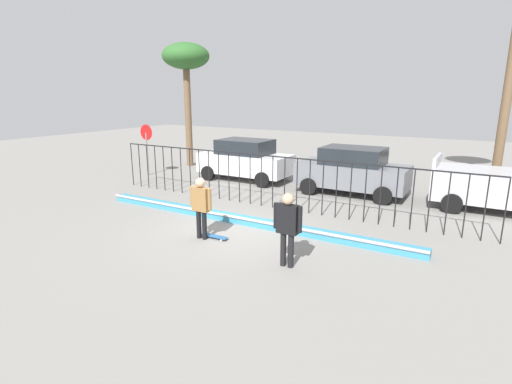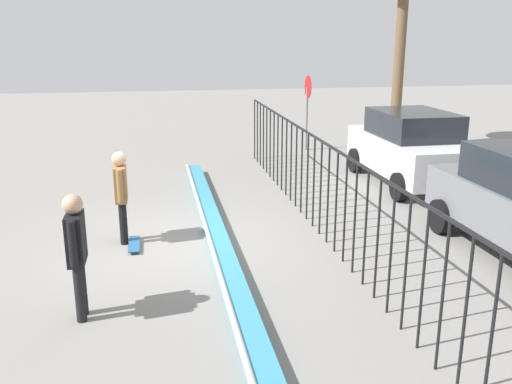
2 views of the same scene
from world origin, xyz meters
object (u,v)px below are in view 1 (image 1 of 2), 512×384
Objects in this scene: camera_operator at (288,223)px; parked_car_white at (245,159)px; skateboarder at (201,203)px; palm_tree_short at (186,61)px; parked_car_gray at (352,171)px; stop_sign at (147,143)px; skateboard at (215,236)px.

parked_car_white is (-5.92, 7.66, -0.10)m from camera_operator.
skateboarder is at bearing -63.45° from parked_car_white.
skateboarder is 0.41× the size of parked_car_white.
skateboarder is 0.26× the size of palm_tree_short.
stop_sign is (-9.92, -1.33, 0.64)m from parked_car_gray.
parked_car_gray is 10.02m from stop_sign.
parked_car_white and parked_car_gray have the same top height.
skateboard is 0.12× the size of palm_tree_short.
skateboard is 0.19× the size of parked_car_gray.
palm_tree_short reaches higher than stop_sign.
skateboarder is 2.90m from camera_operator.
skateboarder is 9.73m from stop_sign.
palm_tree_short reaches higher than parked_car_gray.
skateboard is at bearing -47.12° from palm_tree_short.
palm_tree_short reaches higher than skateboarder.
skateboard is 9.98m from stop_sign.
parked_car_white is 0.65× the size of palm_tree_short.
parked_car_gray reaches higher than skateboard.
camera_operator is 14.89m from palm_tree_short.
skateboarder is 7.37m from parked_car_gray.
parked_car_gray is (2.08, 7.07, -0.07)m from skateboarder.
palm_tree_short is (-10.65, 9.34, 4.59)m from camera_operator.
palm_tree_short is (-9.86, 1.82, 4.68)m from parked_car_gray.
palm_tree_short reaches higher than camera_operator.
parked_car_white is 5.04m from stop_sign.
stop_sign is (-4.78, -1.46, 0.64)m from parked_car_white.
skateboarder is 0.70× the size of stop_sign.
parked_car_white is at bearing -19.62° from palm_tree_short.
camera_operator is 0.41× the size of parked_car_white.
stop_sign reaches higher than parked_car_gray.
stop_sign is at bearing 131.13° from skateboard.
skateboard is 7.84m from parked_car_white.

